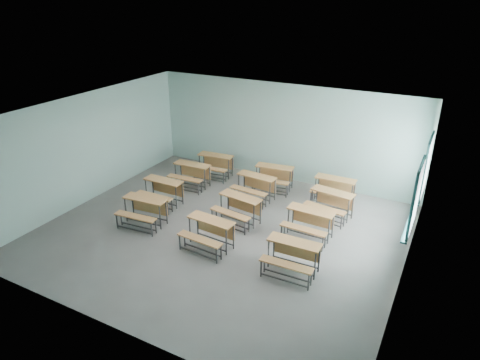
% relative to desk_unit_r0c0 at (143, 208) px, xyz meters
% --- Properties ---
extents(room, '(9.04, 8.04, 3.24)m').
position_rel_desk_unit_r0c0_xyz_m(room, '(2.14, 0.68, 1.10)').
color(room, slate).
rests_on(room, ground).
extents(desk_unit_r0c0, '(1.26, 0.90, 0.75)m').
position_rel_desk_unit_r0c0_xyz_m(desk_unit_r0c0, '(0.00, 0.00, 0.00)').
color(desk_unit_r0c0, '#A8703C').
rests_on(desk_unit_r0c0, ground).
extents(desk_unit_r0c1, '(1.25, 0.88, 0.75)m').
position_rel_desk_unit_r0c0_xyz_m(desk_unit_r0c1, '(2.15, -0.15, 0.00)').
color(desk_unit_r0c1, '#A8703C').
rests_on(desk_unit_r0c1, ground).
extents(desk_unit_r0c2, '(1.21, 0.83, 0.75)m').
position_rel_desk_unit_r0c0_xyz_m(desk_unit_r0c2, '(4.33, -0.14, 0.00)').
color(desk_unit_r0c2, '#A8703C').
rests_on(desk_unit_r0c2, ground).
extents(desk_unit_r1c0, '(1.20, 0.80, 0.75)m').
position_rel_desk_unit_r0c0_xyz_m(desk_unit_r1c0, '(-0.30, 1.20, 0.00)').
color(desk_unit_r1c0, '#A8703C').
rests_on(desk_unit_r1c0, ground).
extents(desk_unit_r1c1, '(1.29, 0.96, 0.75)m').
position_rel_desk_unit_r0c0_xyz_m(desk_unit_r1c1, '(2.19, 1.31, 0.00)').
color(desk_unit_r1c1, '#A8703C').
rests_on(desk_unit_r1c1, ground).
extents(desk_unit_r1c2, '(1.22, 0.84, 0.75)m').
position_rel_desk_unit_r0c0_xyz_m(desk_unit_r1c2, '(4.16, 1.45, 0.00)').
color(desk_unit_r1c2, '#A8703C').
rests_on(desk_unit_r1c2, ground).
extents(desk_unit_r2c0, '(1.23, 0.85, 0.75)m').
position_rel_desk_unit_r0c0_xyz_m(desk_unit_r2c0, '(-0.25, 2.64, 0.00)').
color(desk_unit_r2c0, '#A8703C').
rests_on(desk_unit_r2c0, ground).
extents(desk_unit_r2c1, '(1.26, 0.90, 0.75)m').
position_rel_desk_unit_r0c0_xyz_m(desk_unit_r2c1, '(1.97, 2.78, 0.00)').
color(desk_unit_r2c1, '#A8703C').
rests_on(desk_unit_r2c1, ground).
extents(desk_unit_r2c2, '(1.29, 0.96, 0.75)m').
position_rel_desk_unit_r0c0_xyz_m(desk_unit_r2c2, '(4.32, 2.76, 0.00)').
color(desk_unit_r2c2, '#A8703C').
rests_on(desk_unit_r2c2, ground).
extents(desk_unit_r3c0, '(1.25, 0.89, 0.75)m').
position_rel_desk_unit_r0c0_xyz_m(desk_unit_r3c0, '(0.00, 3.70, 0.00)').
color(desk_unit_r3c0, '#A8703C').
rests_on(desk_unit_r3c0, ground).
extents(desk_unit_r3c1, '(1.29, 0.95, 0.75)m').
position_rel_desk_unit_r0c0_xyz_m(desk_unit_r3c1, '(2.18, 3.71, 0.00)').
color(desk_unit_r3c1, '#A8703C').
rests_on(desk_unit_r3c1, ground).
extents(desk_unit_r3c2, '(1.20, 0.82, 0.75)m').
position_rel_desk_unit_r0c0_xyz_m(desk_unit_r3c2, '(4.15, 3.68, 0.00)').
color(desk_unit_r3c2, '#A8703C').
rests_on(desk_unit_r3c2, ground).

